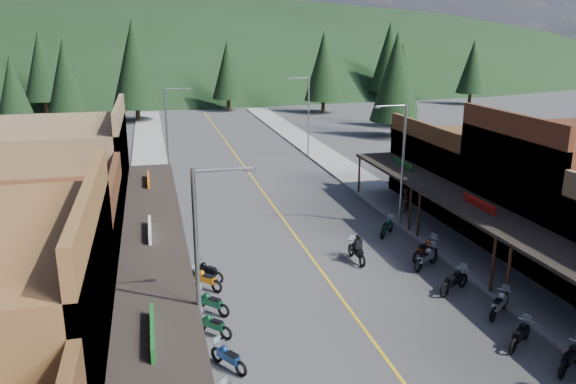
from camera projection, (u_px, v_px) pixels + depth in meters
ground at (335, 290)px, 27.72m from camera, size 220.00×220.00×0.00m
centerline at (259, 186)px, 46.39m from camera, size 0.15×90.00×0.01m
sidewalk_west at (151, 192)px, 44.37m from camera, size 3.40×94.00×0.15m
sidewalk_east at (358, 179)px, 48.37m from camera, size 3.40×94.00×0.15m
shop_west_2 at (37, 255)px, 25.45m from camera, size 10.90×9.00×6.20m
shop_west_3 at (62, 181)px, 34.14m from camera, size 10.90×10.20×8.20m
shop_east_2 at (560, 194)px, 31.51m from camera, size 10.90×9.00×8.20m
shop_east_3 at (467, 171)px, 40.73m from camera, size 10.90×10.20×6.20m
streetlight_0 at (202, 268)px, 19.30m from camera, size 2.16×0.18×8.00m
streetlight_1 at (169, 132)px, 45.43m from camera, size 2.16×0.18×8.00m
streetlight_2 at (401, 160)px, 35.56m from camera, size 2.16×0.18×8.00m
streetlight_3 at (307, 113)px, 56.09m from camera, size 2.16×0.18×8.00m
ridge_hill at (179, 78)px, 153.74m from camera, size 310.00×140.00×60.00m
pine_1 at (41, 66)px, 85.56m from camera, size 5.88×5.88×12.50m
pine_2 at (134, 64)px, 77.36m from camera, size 6.72×6.72×14.00m
pine_3 at (228, 70)px, 88.46m from camera, size 5.04×5.04×11.00m
pine_4 at (324, 66)px, 85.87m from camera, size 5.88×5.88×12.50m
pine_5 at (389, 56)px, 100.54m from camera, size 6.72×6.72×14.00m
pine_6 at (473, 67)px, 96.24m from camera, size 5.04×5.04×11.00m
pine_8 at (14, 95)px, 58.36m from camera, size 4.48×4.48×10.00m
pine_9 at (401, 78)px, 73.48m from camera, size 4.93×4.93×10.80m
pine_10 at (66, 78)px, 68.39m from camera, size 5.38×5.38×11.60m
pine_11 at (396, 77)px, 65.81m from camera, size 5.82×5.82×12.40m
bike_west_5 at (228, 356)px, 21.08m from camera, size 1.59×1.95×1.10m
bike_west_6 at (213, 324)px, 23.42m from camera, size 1.79×1.81×1.09m
bike_west_7 at (211, 302)px, 25.28m from camera, size 1.88×1.92×1.15m
bike_west_8 at (205, 278)px, 27.64m from camera, size 1.89×1.95×1.16m
bike_west_9 at (207, 270)px, 28.63m from camera, size 1.87×1.88×1.14m
bike_east_4 at (571, 357)px, 20.99m from camera, size 2.11×1.62×1.17m
bike_east_5 at (520, 334)px, 22.60m from camera, size 2.02×1.67×1.14m
bike_east_6 at (500, 303)px, 25.12m from camera, size 2.08×1.82×1.19m
bike_east_7 at (454, 280)px, 27.32m from camera, size 2.33×1.71×1.28m
bike_east_8 at (426, 257)px, 30.15m from camera, size 2.26×1.81×1.26m
bike_east_9 at (426, 248)px, 31.24m from camera, size 2.39×1.82×1.32m
bike_east_10 at (387, 226)px, 34.95m from camera, size 1.92×2.01×1.19m
rider_on_bike at (357, 250)px, 30.95m from camera, size 0.83×2.24×1.68m
pedestrian_east_b at (405, 200)px, 39.06m from camera, size 0.97×0.82×1.73m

